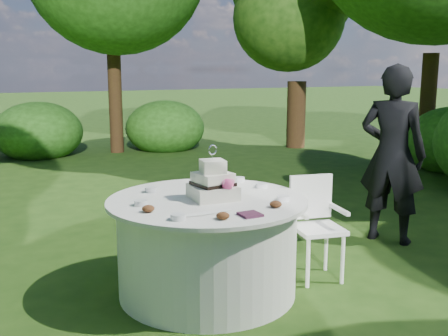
{
  "coord_description": "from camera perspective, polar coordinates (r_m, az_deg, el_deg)",
  "views": [
    {
      "loc": [
        -1.73,
        -3.57,
        1.76
      ],
      "look_at": [
        0.15,
        0.0,
        1.0
      ],
      "focal_mm": 42.0,
      "sensor_mm": 36.0,
      "label": 1
    }
  ],
  "objects": [
    {
      "name": "votives",
      "position": [
        4.14,
        -1.42,
        -2.88
      ],
      "size": [
        1.2,
        0.97,
        0.04
      ],
      "color": "silver",
      "rests_on": "table"
    },
    {
      "name": "napkins",
      "position": [
        3.62,
        2.86,
        -5.08
      ],
      "size": [
        0.14,
        0.14,
        0.02
      ],
      "primitive_type": "cube",
      "color": "#491F37",
      "rests_on": "table"
    },
    {
      "name": "ground",
      "position": [
        4.33,
        -1.8,
        -13.28
      ],
      "size": [
        80.0,
        80.0,
        0.0
      ],
      "primitive_type": "plane",
      "color": "#1C390F",
      "rests_on": "ground"
    },
    {
      "name": "guest",
      "position": [
        5.59,
        17.84,
        1.41
      ],
      "size": [
        0.71,
        0.79,
        1.82
      ],
      "primitive_type": "imported",
      "rotation": [
        0.0,
        0.0,
        2.1
      ],
      "color": "black",
      "rests_on": "ground"
    },
    {
      "name": "chair",
      "position": [
        4.54,
        9.88,
        -5.41
      ],
      "size": [
        0.46,
        0.46,
        0.87
      ],
      "color": "white",
      "rests_on": "ground"
    },
    {
      "name": "table",
      "position": [
        4.19,
        -1.83,
        -8.42
      ],
      "size": [
        1.56,
        1.56,
        0.77
      ],
      "color": "silver",
      "rests_on": "ground"
    },
    {
      "name": "feather_plume",
      "position": [
        3.65,
        -2.39,
        -4.97
      ],
      "size": [
        0.48,
        0.07,
        0.01
      ],
      "primitive_type": "ellipsoid",
      "color": "white",
      "rests_on": "table"
    },
    {
      "name": "cake",
      "position": [
        4.06,
        -1.18,
        -1.79
      ],
      "size": [
        0.36,
        0.37,
        0.43
      ],
      "color": "beige",
      "rests_on": "table"
    },
    {
      "name": "petal_cups",
      "position": [
        3.92,
        -0.62,
        -3.57
      ],
      "size": [
        1.01,
        1.1,
        0.05
      ],
      "color": "#562D16",
      "rests_on": "table"
    }
  ]
}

